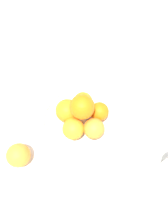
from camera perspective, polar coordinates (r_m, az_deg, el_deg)
name	(u,v)px	position (r m, az deg, el deg)	size (l,w,h in m)	color
ground_plane	(84,124)	(0.82, 0.00, -3.10)	(4.00, 4.00, 0.00)	silver
fruit_bowl	(84,122)	(0.81, 0.00, -2.67)	(0.32, 0.32, 0.03)	silver
orange_pile	(81,115)	(0.75, -0.75, -0.67)	(0.19, 0.18, 0.14)	orange
stray_orange	(19,155)	(0.77, -16.74, -10.75)	(0.08, 0.08, 0.08)	orange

